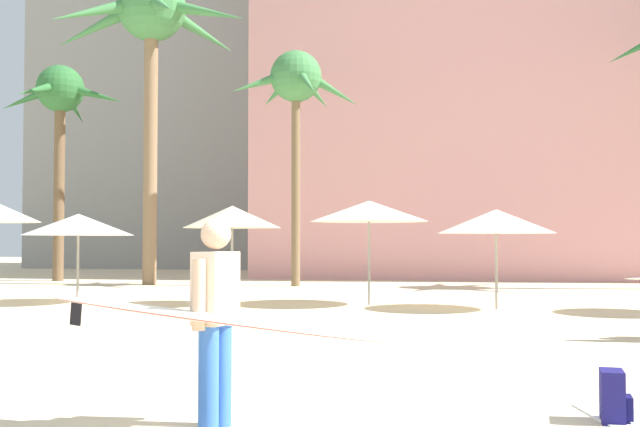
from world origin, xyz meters
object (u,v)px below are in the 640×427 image
at_px(palm_tree_left, 296,87).
at_px(cafe_umbrella_1, 78,225).
at_px(palm_tree_far_left, 152,25).
at_px(cafe_umbrella_4, 232,217).
at_px(cafe_umbrella_6, 369,211).
at_px(palm_tree_right, 60,104).
at_px(person_far_left, 210,315).
at_px(cafe_umbrella_2, 496,221).
at_px(backpack, 614,397).

distance_m(palm_tree_left, cafe_umbrella_1, 9.79).
xyz_separation_m(palm_tree_far_left, cafe_umbrella_4, (5.30, -7.49, -6.87)).
bearing_deg(cafe_umbrella_6, palm_tree_right, 146.39).
height_order(cafe_umbrella_4, person_far_left, cafe_umbrella_4).
distance_m(palm_tree_left, cafe_umbrella_6, 8.88).
bearing_deg(cafe_umbrella_6, cafe_umbrella_1, -172.68).
distance_m(cafe_umbrella_2, cafe_umbrella_6, 2.94).
bearing_deg(cafe_umbrella_6, cafe_umbrella_4, -168.22).
height_order(palm_tree_right, person_far_left, palm_tree_right).
xyz_separation_m(palm_tree_far_left, palm_tree_left, (5.08, 0.11, -2.33)).
bearing_deg(cafe_umbrella_6, person_far_left, -88.42).
bearing_deg(cafe_umbrella_1, person_far_left, -57.18).
distance_m(cafe_umbrella_4, backpack, 12.44).
relative_size(cafe_umbrella_4, person_far_left, 0.77).
relative_size(cafe_umbrella_6, backpack, 6.57).
height_order(palm_tree_left, cafe_umbrella_4, palm_tree_left).
distance_m(palm_tree_far_left, cafe_umbrella_1, 10.56).
bearing_deg(palm_tree_far_left, palm_tree_right, 159.33).
distance_m(palm_tree_left, palm_tree_right, 9.56).
distance_m(cafe_umbrella_4, cafe_umbrella_6, 3.18).
distance_m(palm_tree_far_left, cafe_umbrella_2, 15.24).
bearing_deg(person_far_left, backpack, 28.49).
bearing_deg(cafe_umbrella_4, palm_tree_far_left, 125.29).
xyz_separation_m(palm_tree_right, cafe_umbrella_6, (12.76, -8.48, -4.45)).
bearing_deg(palm_tree_left, cafe_umbrella_1, -114.23).
bearing_deg(palm_tree_far_left, backpack, -56.51).
xyz_separation_m(palm_tree_left, cafe_umbrella_6, (3.33, -6.95, -4.41)).
bearing_deg(person_far_left, cafe_umbrella_2, 89.02).
bearing_deg(palm_tree_far_left, cafe_umbrella_6, -39.13).
bearing_deg(backpack, cafe_umbrella_2, 97.81).
height_order(cafe_umbrella_4, cafe_umbrella_6, cafe_umbrella_6).
relative_size(cafe_umbrella_1, cafe_umbrella_6, 0.94).
distance_m(palm_tree_right, person_far_left, 24.98).
relative_size(palm_tree_right, cafe_umbrella_1, 3.10).
bearing_deg(cafe_umbrella_4, palm_tree_left, 91.65).
bearing_deg(person_far_left, palm_tree_right, 134.13).
relative_size(palm_tree_left, backpack, 18.54).
bearing_deg(cafe_umbrella_4, cafe_umbrella_6, 11.78).
distance_m(palm_tree_far_left, person_far_left, 22.26).
xyz_separation_m(palm_tree_right, cafe_umbrella_2, (15.61, -9.16, -4.72)).
distance_m(backpack, person_far_left, 3.32).
relative_size(cafe_umbrella_2, person_far_left, 0.85).
bearing_deg(cafe_umbrella_2, backpack, -86.77).
distance_m(palm_tree_far_left, palm_tree_right, 5.19).
bearing_deg(person_far_left, palm_tree_far_left, 126.42).
bearing_deg(palm_tree_left, palm_tree_far_left, -178.74).
relative_size(palm_tree_right, cafe_umbrella_2, 3.17).
xyz_separation_m(palm_tree_left, palm_tree_right, (-9.44, 1.53, 0.04)).
relative_size(palm_tree_right, person_far_left, 2.71).
distance_m(palm_tree_far_left, cafe_umbrella_4, 11.46).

